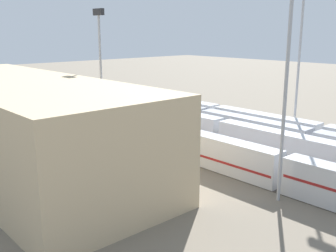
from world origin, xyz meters
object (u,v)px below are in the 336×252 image
(train_on_track_4, at_px, (163,137))
(light_mast_1, at_px, (288,57))
(train_on_track_2, at_px, (140,113))
(light_mast_2, at_px, (301,34))
(light_mast_3, at_px, (100,58))
(train_on_track_1, at_px, (252,131))
(train_on_track_0, at_px, (263,126))
(maintenance_shed, at_px, (18,124))

(train_on_track_4, height_order, light_mast_1, light_mast_1)
(train_on_track_2, relative_size, light_mast_2, 2.92)
(light_mast_2, bearing_deg, light_mast_3, 47.05)
(train_on_track_4, bearing_deg, train_on_track_1, -118.25)
(train_on_track_0, bearing_deg, train_on_track_1, 99.60)
(train_on_track_1, distance_m, train_on_track_0, 5.07)
(light_mast_2, bearing_deg, light_mast_1, 117.27)
(train_on_track_2, bearing_deg, maintenance_shed, 108.13)
(train_on_track_2, relative_size, maintenance_shed, 1.64)
(light_mast_1, distance_m, maintenance_shed, 40.69)
(light_mast_1, height_order, light_mast_2, light_mast_2)
(train_on_track_0, relative_size, light_mast_1, 2.53)
(train_on_track_1, height_order, train_on_track_4, same)
(train_on_track_0, height_order, light_mast_2, light_mast_2)
(train_on_track_1, height_order, train_on_track_0, same)
(light_mast_1, distance_m, light_mast_3, 38.81)
(train_on_track_0, xyz_separation_m, light_mast_1, (-18.32, 23.11, 15.24))
(maintenance_shed, bearing_deg, train_on_track_1, -114.53)
(train_on_track_0, xyz_separation_m, light_mast_2, (-4.76, -3.18, 17.71))
(train_on_track_4, height_order, maintenance_shed, maintenance_shed)
(train_on_track_1, distance_m, train_on_track_2, 27.80)
(train_on_track_4, distance_m, light_mast_1, 29.91)
(light_mast_3, xyz_separation_m, maintenance_shed, (-4.41, 18.08, -9.12))
(train_on_track_0, xyz_separation_m, train_on_track_4, (7.21, 20.00, -0.03))
(train_on_track_0, relative_size, train_on_track_2, 0.75)
(train_on_track_1, bearing_deg, maintenance_shed, 65.47)
(train_on_track_0, bearing_deg, maintenance_shed, 69.10)
(light_mast_1, xyz_separation_m, maintenance_shed, (34.35, 18.87, -10.94))
(train_on_track_0, bearing_deg, train_on_track_4, 70.17)
(light_mast_2, height_order, maintenance_shed, light_mast_2)
(train_on_track_4, distance_m, train_on_track_2, 21.73)
(train_on_track_0, bearing_deg, light_mast_1, 128.40)
(train_on_track_0, xyz_separation_m, maintenance_shed, (16.03, 41.98, 4.30))
(train_on_track_2, bearing_deg, train_on_track_0, -159.33)
(train_on_track_0, distance_m, train_on_track_2, 28.32)
(train_on_track_4, relative_size, light_mast_3, 3.85)
(train_on_track_1, distance_m, light_mast_3, 31.47)
(train_on_track_4, distance_m, maintenance_shed, 24.07)
(train_on_track_4, relative_size, train_on_track_2, 1.00)
(train_on_track_4, bearing_deg, train_on_track_2, -27.41)
(train_on_track_0, distance_m, light_mast_1, 33.20)
(maintenance_shed, bearing_deg, train_on_track_4, -111.87)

